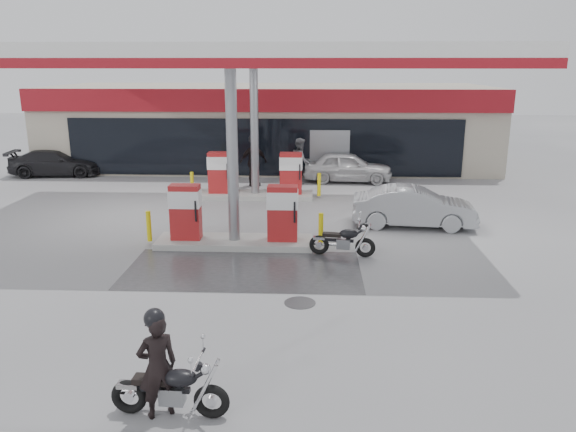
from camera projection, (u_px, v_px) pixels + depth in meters
The scene contains 16 objects.
ground at pixel (224, 269), 14.42m from camera, with size 90.00×90.00×0.00m, color gray.
wet_patch at pixel (243, 270), 14.40m from camera, with size 6.00×3.00×0.00m, color #4C4C4F.
drain_cover at pixel (300, 303), 12.40m from camera, with size 0.70×0.70×0.01m, color #38383A.
store_building at pixel (270, 125), 29.24m from camera, with size 22.00×8.22×4.00m.
canopy at pixel (243, 58), 17.84m from camera, with size 16.00×10.02×5.51m.
pump_island_near at pixel (234, 222), 16.16m from camera, with size 5.14×1.30×1.78m.
pump_island_far at pixel (255, 180), 21.94m from camera, with size 5.14×1.30×1.78m.
main_motorcycle at pixel (172, 391), 8.35m from camera, with size 1.82×0.70×0.93m.
biker_main at pixel (158, 366), 8.26m from camera, with size 0.60×0.39×1.64m, color black.
parked_motorcycle at pixel (343, 241), 15.33m from camera, with size 1.82×0.70×0.94m.
sedan_white at pixel (348, 167), 24.87m from camera, with size 1.57×3.91×1.33m, color silver.
attendant at pixel (300, 161), 24.49m from camera, with size 0.97×0.75×1.99m, color slate.
hatchback_silver at pixel (414, 207), 18.06m from camera, with size 1.37×3.92×1.29m, color #979A9E.
parked_car_left at pixel (56, 163), 26.24m from camera, with size 1.70×4.19×1.22m, color black.
parked_car_right at pixel (359, 159), 27.57m from camera, with size 1.80×3.90×1.08m, color black.
biker_walking at pixel (253, 162), 23.99m from camera, with size 1.21×0.50×2.07m, color black.
Camera 1 is at (2.25, -13.46, 5.14)m, focal length 35.00 mm.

